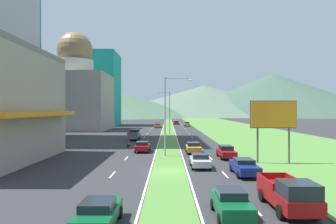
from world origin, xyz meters
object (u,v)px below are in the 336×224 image
(car_5, at_px, (200,161))
(car_9, at_px, (142,146))
(street_lamp_mid, at_px, (168,110))
(car_2, at_px, (98,213))
(pickup_truck_0, at_px, (134,135))
(car_0, at_px, (244,166))
(car_7, at_px, (158,126))
(car_3, at_px, (176,123))
(car_4, at_px, (226,152))
(car_8, at_px, (193,148))
(street_lamp_near, at_px, (168,111))
(motorcycle_rider, at_px, (128,142))
(car_1, at_px, (187,124))
(billboard_roadside, at_px, (273,117))
(car_6, at_px, (231,203))
(pickup_truck_1, at_px, (289,194))

(car_5, height_order, car_9, car_9)
(street_lamp_mid, xyz_separation_m, car_9, (-3.62, -27.55, -5.03))
(car_2, xyz_separation_m, pickup_truck_0, (-3.09, 44.44, 0.26))
(car_0, distance_m, car_7, 72.65)
(car_3, bearing_deg, car_5, -0.02)
(car_4, relative_size, car_8, 1.10)
(street_lamp_near, relative_size, car_3, 2.23)
(street_lamp_mid, xyz_separation_m, motorcycle_rider, (-6.24, -22.49, -5.02))
(car_0, bearing_deg, car_7, -171.96)
(car_0, height_order, car_1, car_1)
(car_3, bearing_deg, car_0, 2.20)
(billboard_roadside, xyz_separation_m, car_1, (-4.82, 74.43, -4.30))
(car_3, relative_size, car_6, 1.10)
(car_0, bearing_deg, street_lamp_near, -147.97)
(car_2, relative_size, car_8, 1.00)
(street_lamp_near, distance_m, car_4, 8.76)
(billboard_roadside, bearing_deg, car_1, 93.71)
(pickup_truck_1, bearing_deg, billboard_roadside, 164.00)
(car_1, distance_m, car_2, 93.18)
(pickup_truck_0, height_order, motorcycle_rider, pickup_truck_0)
(street_lamp_near, bearing_deg, car_7, 93.10)
(car_3, bearing_deg, street_lamp_mid, -3.62)
(billboard_roadside, distance_m, car_5, 9.66)
(street_lamp_mid, relative_size, pickup_truck_0, 1.86)
(pickup_truck_1, xyz_separation_m, motorcycle_rider, (-13.18, 30.24, -0.24))
(street_lamp_near, distance_m, car_5, 9.63)
(car_9, bearing_deg, pickup_truck_1, -157.26)
(car_6, distance_m, motorcycle_rider, 32.63)
(car_1, bearing_deg, car_4, 0.31)
(car_1, distance_m, pickup_truck_1, 90.21)
(car_1, height_order, car_9, car_1)
(street_lamp_near, distance_m, street_lamp_mid, 31.84)
(car_8, relative_size, pickup_truck_0, 0.77)
(car_9, bearing_deg, car_8, -100.82)
(car_2, height_order, motorcycle_rider, motorcycle_rider)
(pickup_truck_1, bearing_deg, pickup_truck_0, -162.12)
(street_lamp_near, relative_size, car_0, 2.09)
(billboard_roadside, bearing_deg, motorcycle_rider, 140.77)
(car_0, distance_m, car_5, 5.00)
(pickup_truck_0, bearing_deg, car_5, -161.09)
(car_1, relative_size, car_2, 0.99)
(car_2, height_order, car_9, car_9)
(car_0, height_order, car_7, car_0)
(street_lamp_mid, bearing_deg, car_6, -86.36)
(street_lamp_near, distance_m, pickup_truck_1, 22.54)
(car_8, bearing_deg, car_0, 13.89)
(car_8, bearing_deg, car_7, -173.39)
(car_0, bearing_deg, car_9, -145.62)
(car_3, distance_m, car_6, 104.66)
(street_lamp_mid, bearing_deg, billboard_roadside, -72.76)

